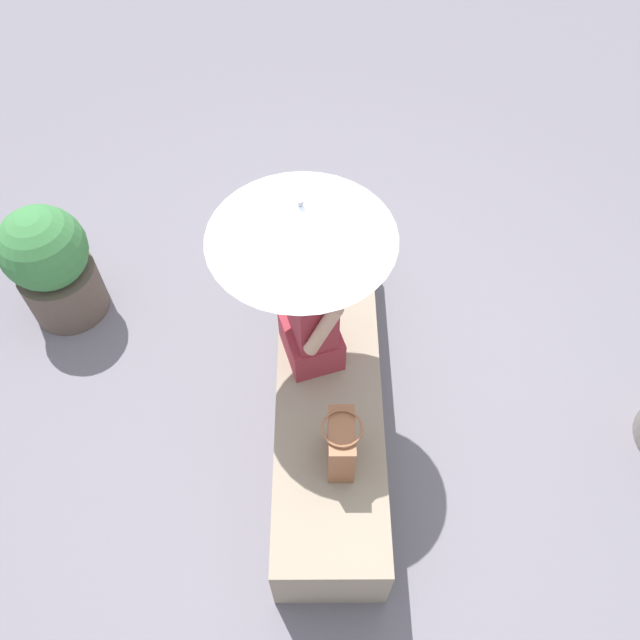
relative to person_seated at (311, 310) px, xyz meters
The scene contains 7 objects.
ground_plane 0.88m from the person_seated, 128.56° to the right, with size 14.00×14.00×0.00m, color slate.
stone_bench 0.64m from the person_seated, 128.56° to the right, with size 2.27×0.56×0.48m, color gray.
person_seated is the anchor object (origin of this frame).
parasol 0.64m from the person_seated, 107.23° to the left, with size 0.85×0.85×1.16m.
handbag_black 0.69m from the person_seated, 167.12° to the right, with size 0.26×0.19×0.34m.
magazine 0.86m from the person_seated, ahead, with size 0.28×0.20×0.01m, color gold.
planter_far 1.82m from the person_seated, 67.29° to the left, with size 0.53×0.53×0.85m.
Camera 1 is at (-1.83, 0.05, 3.44)m, focal length 35.43 mm.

